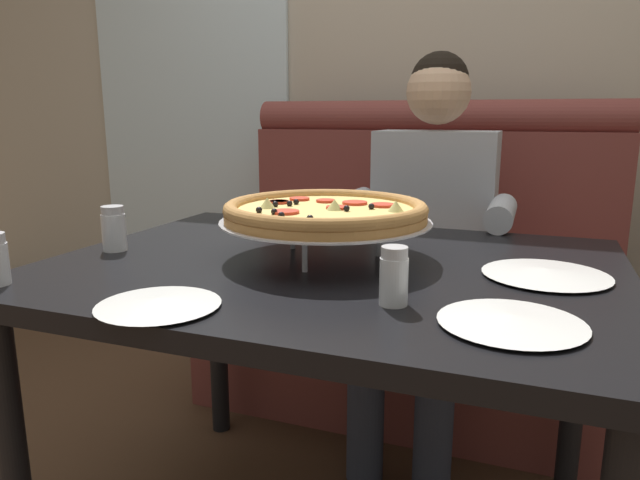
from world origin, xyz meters
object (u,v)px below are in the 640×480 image
object	(u,v)px
diner_main	(428,228)
shaker_pepper_flakes	(114,232)
plate_near_right	(158,302)
booth_bench	(413,292)
pizza	(325,212)
plate_near_left	(512,319)
dining_table	(332,299)
shaker_parmesan	(394,280)
patio_chair	(239,201)
plate_far_side	(546,272)

from	to	relation	value
diner_main	shaker_pepper_flakes	size ratio (longest dim) A/B	11.70
shaker_pepper_flakes	plate_near_right	world-z (taller)	shaker_pepper_flakes
booth_bench	diner_main	size ratio (longest dim) A/B	1.16
pizza	plate_near_left	distance (m)	0.53
dining_table	shaker_parmesan	distance (m)	0.34
shaker_parmesan	plate_near_right	bearing A→B (deg)	-156.99
pizza	patio_chair	bearing A→B (deg)	123.29
plate_near_right	plate_far_side	distance (m)	0.76
pizza	shaker_parmesan	xyz separation A→B (m)	(0.22, -0.27, -0.06)
diner_main	plate_near_left	size ratio (longest dim) A/B	5.54
dining_table	plate_near_left	xyz separation A→B (m)	(0.39, -0.27, 0.10)
booth_bench	plate_near_left	world-z (taller)	booth_bench
diner_main	plate_near_left	world-z (taller)	diner_main
pizza	plate_near_right	size ratio (longest dim) A/B	2.26
booth_bench	pizza	world-z (taller)	booth_bench
diner_main	plate_far_side	size ratio (longest dim) A/B	5.03
booth_bench	pizza	xyz separation A→B (m)	(-0.03, -0.92, 0.46)
shaker_parmesan	shaker_pepper_flakes	bearing A→B (deg)	167.69
shaker_parmesan	patio_chair	bearing A→B (deg)	124.11
pizza	plate_far_side	distance (m)	0.48
pizza	booth_bench	bearing A→B (deg)	88.28
diner_main	plate_near_right	world-z (taller)	diner_main
diner_main	pizza	world-z (taller)	diner_main
shaker_pepper_flakes	plate_near_right	xyz separation A→B (m)	(0.36, -0.32, -0.04)
pizza	plate_far_side	xyz separation A→B (m)	(0.47, 0.01, -0.10)
shaker_pepper_flakes	plate_near_left	size ratio (longest dim) A/B	0.47
booth_bench	shaker_parmesan	distance (m)	1.27
booth_bench	shaker_pepper_flakes	bearing A→B (deg)	-117.30
dining_table	plate_near_right	distance (m)	0.44
pizza	shaker_pepper_flakes	world-z (taller)	pizza
dining_table	plate_far_side	world-z (taller)	plate_far_side
shaker_pepper_flakes	shaker_parmesan	distance (m)	0.74
diner_main	patio_chair	bearing A→B (deg)	136.25
shaker_parmesan	plate_far_side	size ratio (longest dim) A/B	0.41
plate_far_side	dining_table	bearing A→B (deg)	-174.79
plate_near_left	plate_far_side	xyz separation A→B (m)	(0.05, 0.31, 0.00)
plate_near_right	patio_chair	size ratio (longest dim) A/B	0.25
plate_near_right	dining_table	bearing A→B (deg)	66.26
shaker_pepper_flakes	dining_table	bearing A→B (deg)	8.69
plate_near_left	plate_far_side	world-z (taller)	same
diner_main	shaker_parmesan	xyz separation A→B (m)	(0.10, -0.92, 0.08)
pizza	shaker_pepper_flakes	bearing A→B (deg)	-167.70
shaker_pepper_flakes	plate_near_left	world-z (taller)	shaker_pepper_flakes
shaker_parmesan	plate_near_left	size ratio (longest dim) A/B	0.45
plate_near_left	pizza	bearing A→B (deg)	144.41
booth_bench	plate_far_side	world-z (taller)	booth_bench
booth_bench	pizza	bearing A→B (deg)	-91.72
shaker_pepper_flakes	shaker_parmesan	xyz separation A→B (m)	(0.73, -0.16, -0.00)
patio_chair	pizza	bearing A→B (deg)	-56.71
patio_chair	plate_near_left	bearing A→B (deg)	-53.10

